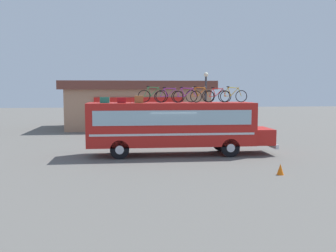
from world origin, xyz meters
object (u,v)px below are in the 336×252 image
(rooftop_bicycle_5, at_px, (217,96))
(street_lamp, at_px, (206,100))
(luggage_bag_1, at_px, (105,100))
(rooftop_bicycle_4, at_px, (200,96))
(rooftop_bicycle_2, at_px, (169,96))
(luggage_bag_3, at_px, (139,99))
(traffic_cone, at_px, (280,169))
(rooftop_bicycle_3, at_px, (187,96))
(bus, at_px, (175,125))
(rooftop_bicycle_6, at_px, (233,96))
(rooftop_bicycle_1, at_px, (153,96))
(luggage_bag_2, at_px, (122,100))

(rooftop_bicycle_5, relative_size, street_lamp, 0.33)
(luggage_bag_1, bearing_deg, rooftop_bicycle_4, 6.20)
(rooftop_bicycle_5, xyz_separation_m, street_lamp, (0.39, 5.10, -0.36))
(rooftop_bicycle_2, xyz_separation_m, rooftop_bicycle_4, (1.80, 0.26, 0.02))
(luggage_bag_1, height_order, luggage_bag_3, luggage_bag_3)
(luggage_bag_1, xyz_separation_m, rooftop_bicycle_2, (3.61, 0.33, 0.21))
(traffic_cone, bearing_deg, rooftop_bicycle_3, 121.16)
(luggage_bag_1, bearing_deg, luggage_bag_3, 0.24)
(rooftop_bicycle_2, xyz_separation_m, traffic_cone, (4.26, -5.69, -3.12))
(luggage_bag_1, distance_m, traffic_cone, 9.95)
(bus, relative_size, rooftop_bicycle_6, 6.16)
(rooftop_bicycle_1, distance_m, traffic_cone, 8.48)
(bus, xyz_separation_m, luggage_bag_1, (-3.91, -0.23, 1.42))
(luggage_bag_3, distance_m, street_lamp, 7.50)
(luggage_bag_3, xyz_separation_m, rooftop_bicycle_1, (0.82, 0.58, 0.19))
(rooftop_bicycle_2, height_order, rooftop_bicycle_6, rooftop_bicycle_6)
(rooftop_bicycle_3, bearing_deg, rooftop_bicycle_6, 6.96)
(luggage_bag_1, xyz_separation_m, rooftop_bicycle_3, (4.56, 0.10, 0.21))
(bus, relative_size, traffic_cone, 21.84)
(luggage_bag_1, xyz_separation_m, street_lamp, (6.82, 5.63, -0.15))
(rooftop_bicycle_4, bearing_deg, rooftop_bicycle_3, -150.33)
(rooftop_bicycle_1, relative_size, rooftop_bicycle_4, 1.03)
(luggage_bag_1, bearing_deg, street_lamp, 39.55)
(luggage_bag_2, bearing_deg, luggage_bag_3, 1.74)
(bus, xyz_separation_m, street_lamp, (2.92, 5.40, 1.27))
(luggage_bag_1, height_order, traffic_cone, luggage_bag_1)
(rooftop_bicycle_6, height_order, traffic_cone, rooftop_bicycle_6)
(rooftop_bicycle_4, relative_size, traffic_cone, 3.46)
(luggage_bag_1, distance_m, luggage_bag_2, 0.92)
(luggage_bag_1, distance_m, rooftop_bicycle_6, 7.33)
(luggage_bag_2, height_order, rooftop_bicycle_5, rooftop_bicycle_5)
(rooftop_bicycle_1, height_order, rooftop_bicycle_4, rooftop_bicycle_1)
(luggage_bag_3, distance_m, rooftop_bicycle_2, 1.77)
(luggage_bag_3, distance_m, traffic_cone, 8.57)
(rooftop_bicycle_3, bearing_deg, luggage_bag_1, -178.69)
(luggage_bag_1, height_order, luggage_bag_2, luggage_bag_1)
(luggage_bag_1, bearing_deg, rooftop_bicycle_6, 3.44)
(luggage_bag_1, height_order, street_lamp, street_lamp)
(luggage_bag_3, relative_size, rooftop_bicycle_2, 0.32)
(rooftop_bicycle_1, relative_size, rooftop_bicycle_3, 0.99)
(bus, distance_m, luggage_bag_3, 2.51)
(rooftop_bicycle_5, height_order, rooftop_bicycle_6, rooftop_bicycle_6)
(rooftop_bicycle_4, xyz_separation_m, rooftop_bicycle_6, (1.91, -0.15, -0.00))
(rooftop_bicycle_6, bearing_deg, rooftop_bicycle_4, 175.58)
(luggage_bag_3, height_order, rooftop_bicycle_3, rooftop_bicycle_3)
(luggage_bag_2, distance_m, rooftop_bicycle_4, 4.53)
(bus, distance_m, luggage_bag_1, 4.16)
(rooftop_bicycle_2, bearing_deg, luggage_bag_1, -174.85)
(luggage_bag_3, relative_size, rooftop_bicycle_5, 0.34)
(luggage_bag_2, height_order, rooftop_bicycle_2, rooftop_bicycle_2)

